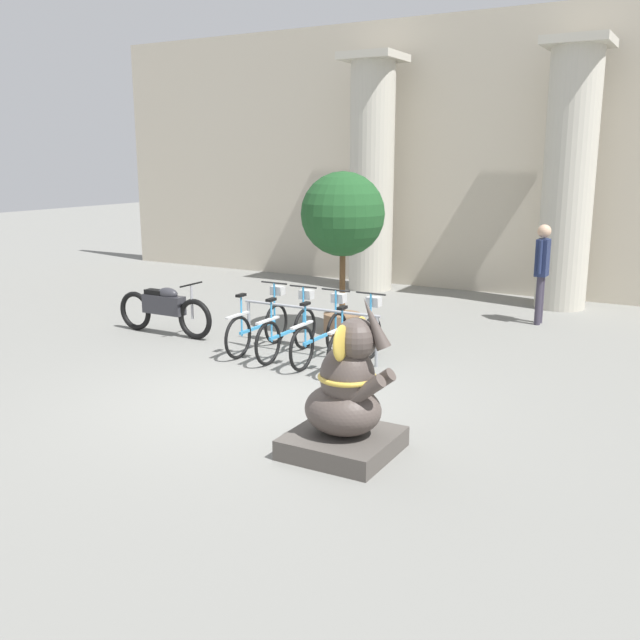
# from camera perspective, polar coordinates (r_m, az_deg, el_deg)

# --- Properties ---
(ground_plane) EXTENTS (60.00, 60.00, 0.00)m
(ground_plane) POSITION_cam_1_polar(r_m,az_deg,el_deg) (9.10, -4.72, -6.18)
(ground_plane) COLOR slate
(building_facade) EXTENTS (20.00, 0.20, 6.00)m
(building_facade) POSITION_cam_1_polar(r_m,az_deg,el_deg) (16.43, 12.60, 12.69)
(building_facade) COLOR #BCB29E
(building_facade) RESTS_ON ground_plane
(column_left) EXTENTS (1.23, 1.23, 5.16)m
(column_left) POSITION_cam_1_polar(r_m,az_deg,el_deg) (16.28, 4.16, 11.63)
(column_left) COLOR #BCB7A8
(column_left) RESTS_ON ground_plane
(column_right) EXTENTS (1.23, 1.23, 5.16)m
(column_right) POSITION_cam_1_polar(r_m,az_deg,el_deg) (14.95, 19.29, 10.85)
(column_right) COLOR #BCB7A8
(column_right) RESTS_ON ground_plane
(bike_rack) EXTENTS (2.34, 0.05, 0.77)m
(bike_rack) POSITION_cam_1_polar(r_m,az_deg,el_deg) (10.76, -0.84, -0.04)
(bike_rack) COLOR gray
(bike_rack) RESTS_ON ground_plane
(bicycle_0) EXTENTS (0.48, 1.70, 1.02)m
(bicycle_0) POSITION_cam_1_polar(r_m,az_deg,el_deg) (11.19, -4.89, -0.42)
(bicycle_0) COLOR black
(bicycle_0) RESTS_ON ground_plane
(bicycle_1) EXTENTS (0.48, 1.70, 1.02)m
(bicycle_1) POSITION_cam_1_polar(r_m,az_deg,el_deg) (10.83, -2.54, -0.84)
(bicycle_1) COLOR black
(bicycle_1) RESTS_ON ground_plane
(bicycle_2) EXTENTS (0.48, 1.70, 1.02)m
(bicycle_2) POSITION_cam_1_polar(r_m,az_deg,el_deg) (10.53, 0.11, -1.23)
(bicycle_2) COLOR black
(bicycle_2) RESTS_ON ground_plane
(bicycle_3) EXTENTS (0.48, 1.70, 1.02)m
(bicycle_3) POSITION_cam_1_polar(r_m,az_deg,el_deg) (10.28, 2.97, -1.60)
(bicycle_3) COLOR black
(bicycle_3) RESTS_ON ground_plane
(elephant_statue) EXTENTS (1.04, 1.04, 1.67)m
(elephant_statue) POSITION_cam_1_polar(r_m,az_deg,el_deg) (7.24, 2.11, -6.51)
(elephant_statue) COLOR #4C4742
(elephant_statue) RESTS_ON ground_plane
(motorcycle) EXTENTS (2.02, 0.55, 0.94)m
(motorcycle) POSITION_cam_1_polar(r_m,az_deg,el_deg) (12.42, -12.33, 0.92)
(motorcycle) COLOR black
(motorcycle) RESTS_ON ground_plane
(person_pedestrian) EXTENTS (0.24, 0.47, 1.81)m
(person_pedestrian) POSITION_cam_1_polar(r_m,az_deg,el_deg) (13.42, 17.34, 4.29)
(person_pedestrian) COLOR #383342
(person_pedestrian) RESTS_ON ground_plane
(potted_tree) EXTENTS (1.41, 1.41, 2.75)m
(potted_tree) POSITION_cam_1_polar(r_m,az_deg,el_deg) (11.99, 1.84, 8.01)
(potted_tree) COLOR brown
(potted_tree) RESTS_ON ground_plane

